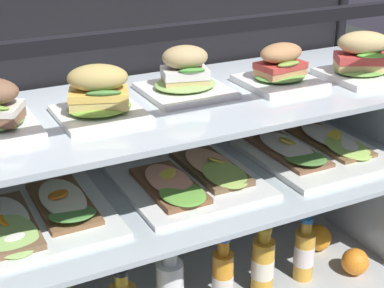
{
  "coord_description": "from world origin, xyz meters",
  "views": [
    {
      "loc": [
        -0.6,
        -1.17,
        1.09
      ],
      "look_at": [
        0.0,
        0.0,
        0.52
      ],
      "focal_mm": 54.69,
      "sensor_mm": 36.0,
      "label": 1
    }
  ],
  "objects_px": {
    "open_sandwich_tray_far_left": "(35,215)",
    "juice_bottle_back_right": "(263,264)",
    "juice_bottle_front_left_end": "(304,253)",
    "juice_bottle_front_fourth": "(223,279)",
    "open_sandwich_tray_mid_right": "(191,179)",
    "open_sandwich_tray_near_right_corner": "(313,149)",
    "plated_roll_sandwich_center": "(99,97)",
    "orange_fruit_beside_bottles": "(355,262)",
    "orange_fruit_near_left_post": "(318,238)",
    "plated_roll_sandwich_mid_left": "(185,77)",
    "plated_roll_sandwich_near_right_corner": "(280,70)",
    "plated_roll_sandwich_mid_right": "(362,60)"
  },
  "relations": [
    {
      "from": "open_sandwich_tray_far_left",
      "to": "juice_bottle_back_right",
      "type": "distance_m",
      "value": 0.67
    },
    {
      "from": "juice_bottle_front_left_end",
      "to": "juice_bottle_front_fourth",
      "type": "bearing_deg",
      "value": -178.51
    },
    {
      "from": "open_sandwich_tray_mid_right",
      "to": "open_sandwich_tray_near_right_corner",
      "type": "height_order",
      "value": "open_sandwich_tray_near_right_corner"
    },
    {
      "from": "juice_bottle_back_right",
      "to": "open_sandwich_tray_far_left",
      "type": "bearing_deg",
      "value": 175.23
    },
    {
      "from": "plated_roll_sandwich_center",
      "to": "orange_fruit_beside_bottles",
      "type": "relative_size",
      "value": 2.26
    },
    {
      "from": "open_sandwich_tray_far_left",
      "to": "orange_fruit_near_left_post",
      "type": "xyz_separation_m",
      "value": [
        0.87,
        0.05,
        -0.34
      ]
    },
    {
      "from": "plated_roll_sandwich_mid_left",
      "to": "plated_roll_sandwich_near_right_corner",
      "type": "xyz_separation_m",
      "value": [
        0.24,
        -0.05,
        -0.0
      ]
    },
    {
      "from": "open_sandwich_tray_near_right_corner",
      "to": "orange_fruit_beside_bottles",
      "type": "xyz_separation_m",
      "value": [
        0.11,
        -0.11,
        -0.35
      ]
    },
    {
      "from": "plated_roll_sandwich_near_right_corner",
      "to": "plated_roll_sandwich_mid_left",
      "type": "bearing_deg",
      "value": 168.14
    },
    {
      "from": "juice_bottle_front_fourth",
      "to": "orange_fruit_beside_bottles",
      "type": "relative_size",
      "value": 2.78
    },
    {
      "from": "open_sandwich_tray_far_left",
      "to": "open_sandwich_tray_mid_right",
      "type": "distance_m",
      "value": 0.39
    },
    {
      "from": "juice_bottle_front_left_end",
      "to": "juice_bottle_back_right",
      "type": "bearing_deg",
      "value": 179.86
    },
    {
      "from": "orange_fruit_near_left_post",
      "to": "plated_roll_sandwich_mid_left",
      "type": "bearing_deg",
      "value": -177.22
    },
    {
      "from": "plated_roll_sandwich_mid_left",
      "to": "open_sandwich_tray_near_right_corner",
      "type": "relative_size",
      "value": 0.56
    },
    {
      "from": "plated_roll_sandwich_mid_left",
      "to": "open_sandwich_tray_far_left",
      "type": "bearing_deg",
      "value": -176.34
    },
    {
      "from": "plated_roll_sandwich_mid_left",
      "to": "open_sandwich_tray_far_left",
      "type": "relative_size",
      "value": 0.56
    },
    {
      "from": "juice_bottle_back_right",
      "to": "plated_roll_sandwich_mid_left",
      "type": "bearing_deg",
      "value": 159.87
    },
    {
      "from": "juice_bottle_back_right",
      "to": "orange_fruit_near_left_post",
      "type": "distance_m",
      "value": 0.3
    },
    {
      "from": "open_sandwich_tray_far_left",
      "to": "orange_fruit_beside_bottles",
      "type": "height_order",
      "value": "open_sandwich_tray_far_left"
    },
    {
      "from": "plated_roll_sandwich_mid_right",
      "to": "open_sandwich_tray_near_right_corner",
      "type": "xyz_separation_m",
      "value": [
        -0.07,
        0.08,
        -0.27
      ]
    },
    {
      "from": "plated_roll_sandwich_mid_right",
      "to": "juice_bottle_back_right",
      "type": "bearing_deg",
      "value": 175.13
    },
    {
      "from": "plated_roll_sandwich_mid_left",
      "to": "plated_roll_sandwich_near_right_corner",
      "type": "height_order",
      "value": "plated_roll_sandwich_mid_left"
    },
    {
      "from": "plated_roll_sandwich_mid_left",
      "to": "juice_bottle_back_right",
      "type": "height_order",
      "value": "plated_roll_sandwich_mid_left"
    },
    {
      "from": "juice_bottle_front_fourth",
      "to": "orange_fruit_near_left_post",
      "type": "height_order",
      "value": "juice_bottle_front_fourth"
    },
    {
      "from": "open_sandwich_tray_far_left",
      "to": "plated_roll_sandwich_mid_right",
      "type": "bearing_deg",
      "value": -4.8
    },
    {
      "from": "plated_roll_sandwich_mid_right",
      "to": "juice_bottle_back_right",
      "type": "distance_m",
      "value": 0.62
    },
    {
      "from": "plated_roll_sandwich_mid_left",
      "to": "open_sandwich_tray_mid_right",
      "type": "bearing_deg",
      "value": -84.82
    },
    {
      "from": "open_sandwich_tray_far_left",
      "to": "juice_bottle_front_fourth",
      "type": "xyz_separation_m",
      "value": [
        0.46,
        -0.06,
        -0.29
      ]
    },
    {
      "from": "plated_roll_sandwich_near_right_corner",
      "to": "juice_bottle_back_right",
      "type": "height_order",
      "value": "plated_roll_sandwich_near_right_corner"
    },
    {
      "from": "open_sandwich_tray_mid_right",
      "to": "orange_fruit_beside_bottles",
      "type": "distance_m",
      "value": 0.61
    },
    {
      "from": "plated_roll_sandwich_mid_right",
      "to": "juice_bottle_front_left_end",
      "type": "xyz_separation_m",
      "value": [
        -0.11,
        0.02,
        -0.57
      ]
    },
    {
      "from": "plated_roll_sandwich_center",
      "to": "orange_fruit_beside_bottles",
      "type": "bearing_deg",
      "value": -5.58
    },
    {
      "from": "plated_roll_sandwich_mid_left",
      "to": "plated_roll_sandwich_near_right_corner",
      "type": "bearing_deg",
      "value": -11.86
    },
    {
      "from": "juice_bottle_front_fourth",
      "to": "plated_roll_sandwich_mid_left",
      "type": "bearing_deg",
      "value": 130.13
    },
    {
      "from": "plated_roll_sandwich_mid_left",
      "to": "open_sandwich_tray_far_left",
      "type": "height_order",
      "value": "plated_roll_sandwich_mid_left"
    },
    {
      "from": "plated_roll_sandwich_near_right_corner",
      "to": "juice_bottle_back_right",
      "type": "xyz_separation_m",
      "value": [
        -0.04,
        -0.02,
        -0.55
      ]
    },
    {
      "from": "juice_bottle_front_left_end",
      "to": "orange_fruit_beside_bottles",
      "type": "height_order",
      "value": "juice_bottle_front_left_end"
    },
    {
      "from": "plated_roll_sandwich_center",
      "to": "orange_fruit_beside_bottles",
      "type": "height_order",
      "value": "plated_roll_sandwich_center"
    },
    {
      "from": "plated_roll_sandwich_center",
      "to": "plated_roll_sandwich_near_right_corner",
      "type": "bearing_deg",
      "value": 1.02
    },
    {
      "from": "juice_bottle_front_left_end",
      "to": "open_sandwich_tray_mid_right",
      "type": "bearing_deg",
      "value": 171.61
    },
    {
      "from": "open_sandwich_tray_mid_right",
      "to": "juice_bottle_front_fourth",
      "type": "xyz_separation_m",
      "value": [
        0.07,
        -0.06,
        -0.29
      ]
    },
    {
      "from": "plated_roll_sandwich_near_right_corner",
      "to": "juice_bottle_front_left_end",
      "type": "distance_m",
      "value": 0.57
    },
    {
      "from": "open_sandwich_tray_near_right_corner",
      "to": "orange_fruit_near_left_post",
      "type": "xyz_separation_m",
      "value": [
        0.09,
        0.05,
        -0.34
      ]
    },
    {
      "from": "plated_roll_sandwich_mid_right",
      "to": "open_sandwich_tray_far_left",
      "type": "distance_m",
      "value": 0.9
    },
    {
      "from": "plated_roll_sandwich_center",
      "to": "open_sandwich_tray_mid_right",
      "type": "distance_m",
      "value": 0.36
    },
    {
      "from": "open_sandwich_tray_near_right_corner",
      "to": "plated_roll_sandwich_center",
      "type": "bearing_deg",
      "value": -176.61
    },
    {
      "from": "plated_roll_sandwich_center",
      "to": "juice_bottle_front_left_end",
      "type": "height_order",
      "value": "plated_roll_sandwich_center"
    },
    {
      "from": "juice_bottle_front_left_end",
      "to": "plated_roll_sandwich_center",
      "type": "bearing_deg",
      "value": 178.42
    },
    {
      "from": "open_sandwich_tray_near_right_corner",
      "to": "juice_bottle_back_right",
      "type": "xyz_separation_m",
      "value": [
        -0.19,
        -0.05,
        -0.3
      ]
    },
    {
      "from": "open_sandwich_tray_mid_right",
      "to": "juice_bottle_back_right",
      "type": "xyz_separation_m",
      "value": [
        0.2,
        -0.05,
        -0.29
      ]
    }
  ]
}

